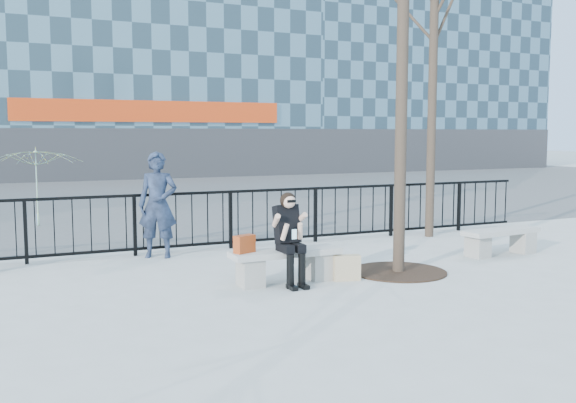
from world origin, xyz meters
name	(u,v)px	position (x,y,z in m)	size (l,w,h in m)	color
ground	(286,283)	(0.00, 0.00, 0.00)	(120.00, 120.00, 0.00)	#9D9D98
street_surface	(115,194)	(0.00, 15.00, 0.00)	(60.00, 23.00, 0.01)	#474747
railing	(220,220)	(0.00, 3.00, 0.55)	(14.00, 0.06, 1.10)	black
building_right	(398,5)	(20.00, 27.00, 10.30)	(16.20, 10.20, 20.60)	slate
tree_grate	(398,272)	(1.90, -0.10, 0.01)	(1.50, 1.50, 0.02)	black
bench_main	(286,262)	(0.00, 0.00, 0.30)	(1.65, 0.46, 0.49)	gray
bench_second	(501,239)	(4.41, 0.37, 0.29)	(1.58, 0.44, 0.47)	gray
seated_woman	(290,239)	(0.00, -0.16, 0.67)	(0.50, 0.64, 1.34)	black
handbag	(244,244)	(-0.63, 0.02, 0.62)	(0.31, 0.14, 0.25)	#9B3613
shopping_bag	(347,268)	(0.88, -0.24, 0.19)	(0.40, 0.15, 0.38)	#CCB490
standing_man	(158,205)	(-1.25, 2.69, 0.93)	(0.68, 0.45, 1.86)	black
vendor_umbrella	(38,187)	(-2.95, 7.58, 0.93)	(2.03, 2.07, 1.86)	yellow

